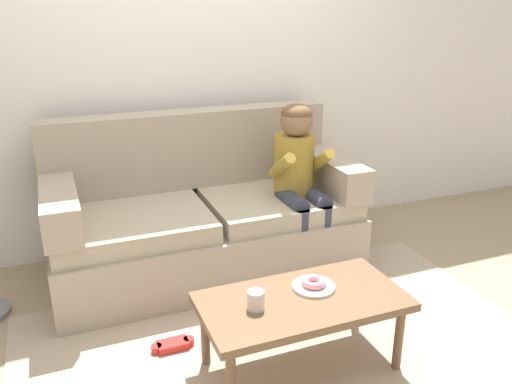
{
  "coord_description": "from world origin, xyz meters",
  "views": [
    {
      "loc": [
        -0.98,
        -2.23,
        1.7
      ],
      "look_at": [
        0.09,
        0.45,
        0.65
      ],
      "focal_mm": 36.68,
      "sensor_mm": 36.0,
      "label": 1
    }
  ],
  "objects_px": {
    "couch": "(203,218)",
    "coffee_table": "(302,306)",
    "mug": "(256,300)",
    "person_child": "(299,172)",
    "toy_controller": "(173,346)",
    "donut": "(314,282)"
  },
  "relations": [
    {
      "from": "coffee_table",
      "to": "person_child",
      "type": "height_order",
      "value": "person_child"
    },
    {
      "from": "couch",
      "to": "coffee_table",
      "type": "height_order",
      "value": "couch"
    },
    {
      "from": "donut",
      "to": "toy_controller",
      "type": "relative_size",
      "value": 0.53
    },
    {
      "from": "person_child",
      "to": "mug",
      "type": "xyz_separation_m",
      "value": [
        -0.69,
        -0.97,
        -0.23
      ]
    },
    {
      "from": "coffee_table",
      "to": "donut",
      "type": "relative_size",
      "value": 8.11
    },
    {
      "from": "person_child",
      "to": "donut",
      "type": "height_order",
      "value": "person_child"
    },
    {
      "from": "couch",
      "to": "coffee_table",
      "type": "xyz_separation_m",
      "value": [
        0.14,
        -1.18,
        -0.01
      ]
    },
    {
      "from": "couch",
      "to": "toy_controller",
      "type": "xyz_separation_m",
      "value": [
        -0.42,
        -0.82,
        -0.34
      ]
    },
    {
      "from": "couch",
      "to": "person_child",
      "type": "relative_size",
      "value": 1.76
    },
    {
      "from": "couch",
      "to": "toy_controller",
      "type": "height_order",
      "value": "couch"
    },
    {
      "from": "coffee_table",
      "to": "donut",
      "type": "height_order",
      "value": "donut"
    },
    {
      "from": "couch",
      "to": "mug",
      "type": "bearing_deg",
      "value": -94.84
    },
    {
      "from": "person_child",
      "to": "donut",
      "type": "relative_size",
      "value": 9.18
    },
    {
      "from": "person_child",
      "to": "mug",
      "type": "distance_m",
      "value": 1.21
    },
    {
      "from": "toy_controller",
      "to": "donut",
      "type": "bearing_deg",
      "value": -46.52
    },
    {
      "from": "mug",
      "to": "toy_controller",
      "type": "distance_m",
      "value": 0.64
    },
    {
      "from": "couch",
      "to": "donut",
      "type": "height_order",
      "value": "couch"
    },
    {
      "from": "couch",
      "to": "person_child",
      "type": "xyz_separation_m",
      "value": [
        0.59,
        -0.21,
        0.31
      ]
    },
    {
      "from": "couch",
      "to": "person_child",
      "type": "height_order",
      "value": "person_child"
    },
    {
      "from": "donut",
      "to": "mug",
      "type": "height_order",
      "value": "mug"
    },
    {
      "from": "couch",
      "to": "donut",
      "type": "xyz_separation_m",
      "value": [
        0.23,
        -1.12,
        0.06
      ]
    },
    {
      "from": "couch",
      "to": "donut",
      "type": "bearing_deg",
      "value": -78.39
    }
  ]
}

